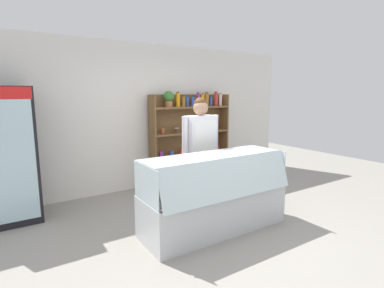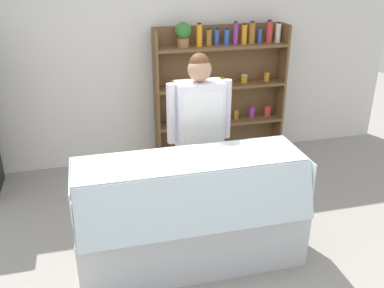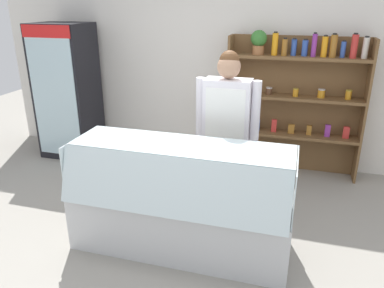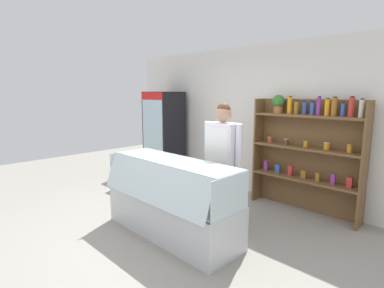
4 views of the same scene
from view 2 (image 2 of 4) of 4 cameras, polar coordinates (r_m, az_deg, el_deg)
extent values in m
plane|color=gray|center=(4.03, -0.39, -15.57)|extent=(12.00, 12.00, 0.00)
cube|color=white|center=(5.51, -6.26, 11.14)|extent=(6.80, 0.10, 2.70)
cube|color=brown|center=(5.68, 3.40, 6.78)|extent=(1.70, 0.02, 1.77)
cube|color=brown|center=(5.37, -4.72, 5.69)|extent=(0.03, 0.28, 1.77)
cube|color=brown|center=(5.86, 11.68, 6.85)|extent=(0.03, 0.28, 1.77)
cube|color=brown|center=(5.67, 3.73, 2.96)|extent=(1.64, 0.28, 0.04)
cube|color=brown|center=(5.51, 3.87, 7.76)|extent=(1.64, 0.28, 0.04)
cube|color=brown|center=(5.40, 4.02, 12.81)|extent=(1.64, 0.28, 0.04)
cylinder|color=#996038|center=(5.25, -1.19, 13.37)|extent=(0.14, 0.14, 0.11)
sphere|color=#35742D|center=(5.23, -1.21, 14.88)|extent=(0.20, 0.20, 0.20)
cylinder|color=orange|center=(5.28, 0.98, 14.27)|extent=(0.07, 0.07, 0.26)
cylinder|color=black|center=(5.26, 0.97, 15.78)|extent=(0.05, 0.05, 0.02)
cylinder|color=#9E6623|center=(5.31, 2.28, 13.93)|extent=(0.07, 0.07, 0.20)
cylinder|color=black|center=(5.31, 2.24, 15.09)|extent=(0.04, 0.04, 0.02)
cylinder|color=#3356B2|center=(5.38, 3.27, 14.06)|extent=(0.06, 0.06, 0.20)
cylinder|color=black|center=(5.34, 3.39, 15.12)|extent=(0.04, 0.04, 0.02)
cylinder|color=#3356B2|center=(5.41, 4.64, 14.03)|extent=(0.07, 0.07, 0.19)
cylinder|color=black|center=(5.38, 4.74, 15.07)|extent=(0.05, 0.05, 0.02)
cylinder|color=purple|center=(5.41, 5.83, 14.39)|extent=(0.06, 0.06, 0.26)
cylinder|color=black|center=(5.40, 5.85, 15.88)|extent=(0.04, 0.04, 0.02)
cylinder|color=orange|center=(5.47, 6.97, 14.30)|extent=(0.07, 0.07, 0.24)
cylinder|color=black|center=(5.44, 7.04, 15.60)|extent=(0.05, 0.05, 0.02)
cylinder|color=#9E6623|center=(5.49, 8.00, 14.41)|extent=(0.08, 0.08, 0.26)
cylinder|color=black|center=(5.48, 8.07, 15.84)|extent=(0.05, 0.05, 0.02)
cylinder|color=#3356B2|center=(5.56, 9.01, 14.07)|extent=(0.06, 0.06, 0.18)
cylinder|color=black|center=(5.53, 9.13, 15.06)|extent=(0.04, 0.04, 0.02)
cylinder|color=red|center=(5.57, 10.27, 14.44)|extent=(0.08, 0.08, 0.27)
cylinder|color=black|center=(5.56, 10.31, 15.91)|extent=(0.05, 0.05, 0.02)
cylinder|color=silver|center=(5.64, 11.38, 14.31)|extent=(0.07, 0.07, 0.24)
cylinder|color=black|center=(5.62, 11.49, 15.58)|extent=(0.04, 0.04, 0.02)
cylinder|color=#BF4C2D|center=(5.36, -2.55, 7.95)|extent=(0.07, 0.07, 0.08)
cylinder|color=gold|center=(5.33, -2.53, 8.40)|extent=(0.07, 0.07, 0.01)
cylinder|color=brown|center=(5.41, 0.62, 8.13)|extent=(0.08, 0.08, 0.08)
cylinder|color=silver|center=(5.40, 0.61, 8.61)|extent=(0.08, 0.08, 0.01)
cylinder|color=orange|center=(5.49, 4.00, 8.36)|extent=(0.07, 0.07, 0.09)
cylinder|color=gold|center=(5.49, 3.99, 8.87)|extent=(0.07, 0.07, 0.01)
cylinder|color=orange|center=(5.61, 6.96, 8.64)|extent=(0.09, 0.09, 0.10)
cylinder|color=silver|center=(5.58, 7.03, 9.15)|extent=(0.09, 0.09, 0.01)
cylinder|color=orange|center=(5.73, 9.92, 8.81)|extent=(0.07, 0.07, 0.10)
cylinder|color=gold|center=(5.70, 10.01, 9.34)|extent=(0.07, 0.07, 0.01)
cube|color=purple|center=(5.48, -2.92, 3.33)|extent=(0.06, 0.04, 0.17)
cube|color=#3356B2|center=(5.53, -0.65, 3.43)|extent=(0.08, 0.04, 0.14)
cube|color=red|center=(5.58, 1.57, 3.74)|extent=(0.07, 0.04, 0.17)
cube|color=#9E6623|center=(5.65, 3.75, 3.71)|extent=(0.08, 0.04, 0.12)
cube|color=#9E6623|center=(5.71, 5.88, 3.92)|extent=(0.06, 0.04, 0.13)
cube|color=purple|center=(5.79, 7.97, 4.21)|extent=(0.07, 0.04, 0.15)
cube|color=red|center=(5.87, 9.99, 4.34)|extent=(0.08, 0.04, 0.15)
cube|color=silver|center=(3.91, -0.15, -11.87)|extent=(1.97, 0.69, 0.55)
cube|color=white|center=(3.75, -0.16, -8.22)|extent=(1.91, 0.63, 0.03)
cube|color=silver|center=(3.37, 1.18, -8.12)|extent=(1.93, 0.16, 0.47)
cube|color=silver|center=(3.58, -0.36, -1.98)|extent=(1.93, 0.53, 0.01)
cube|color=silver|center=(3.57, -15.64, -7.18)|extent=(0.01, 0.65, 0.45)
cube|color=silver|center=(3.96, 13.66, -3.64)|extent=(0.01, 0.65, 0.45)
cube|color=tan|center=(3.72, -12.53, -8.45)|extent=(0.17, 0.13, 0.05)
cube|color=white|center=(3.54, -12.37, -10.19)|extent=(0.05, 0.03, 0.02)
cube|color=tan|center=(3.72, -8.45, -7.95)|extent=(0.16, 0.14, 0.06)
cube|color=white|center=(3.55, -8.07, -9.74)|extent=(0.05, 0.03, 0.02)
cube|color=beige|center=(3.75, -4.41, -7.56)|extent=(0.16, 0.11, 0.05)
cube|color=white|center=(3.58, -3.83, -9.24)|extent=(0.05, 0.03, 0.02)
cube|color=beige|center=(3.80, -0.46, -7.12)|extent=(0.16, 0.14, 0.04)
cube|color=white|center=(3.63, 0.32, -8.70)|extent=(0.05, 0.03, 0.02)
cube|color=tan|center=(3.86, 3.37, -6.53)|extent=(0.16, 0.14, 0.05)
cube|color=white|center=(3.69, 4.33, -8.13)|extent=(0.05, 0.03, 0.02)
cube|color=tan|center=(3.93, 7.07, -6.01)|extent=(0.16, 0.13, 0.05)
cube|color=white|center=(3.77, 8.17, -7.55)|extent=(0.05, 0.03, 0.02)
cube|color=beige|center=(4.03, 10.59, -5.48)|extent=(0.16, 0.12, 0.06)
cube|color=white|center=(3.87, 11.83, -6.96)|extent=(0.05, 0.03, 0.02)
cylinder|color=#A35B4C|center=(3.54, -12.65, -9.45)|extent=(0.20, 0.16, 0.14)
cylinder|color=#C1706B|center=(3.55, -9.05, -9.21)|extent=(0.19, 0.13, 0.12)
cylinder|color=white|center=(3.75, 7.51, -6.10)|extent=(0.07, 0.07, 0.24)
cylinder|color=white|center=(3.78, 8.92, -5.96)|extent=(0.07, 0.07, 0.23)
cylinder|color=#383D51|center=(4.47, -0.34, -5.01)|extent=(0.13, 0.13, 0.80)
cylinder|color=#383D51|center=(4.51, 2.14, -4.70)|extent=(0.13, 0.13, 0.80)
cube|color=white|center=(4.18, 0.97, 3.93)|extent=(0.46, 0.24, 0.66)
cube|color=white|center=(4.21, 1.38, -1.16)|extent=(0.38, 0.01, 1.24)
cylinder|color=white|center=(4.11, -2.78, 4.03)|extent=(0.09, 0.09, 0.60)
cylinder|color=white|center=(4.25, 4.62, 4.65)|extent=(0.09, 0.09, 0.60)
sphere|color=tan|center=(4.05, 1.02, 9.91)|extent=(0.23, 0.23, 0.23)
sphere|color=brown|center=(4.05, 0.99, 10.72)|extent=(0.19, 0.19, 0.19)
camera|label=1|loc=(1.72, -88.59, -29.10)|focal=28.00mm
camera|label=3|loc=(1.75, 64.18, -3.35)|focal=35.00mm
camera|label=4|loc=(3.74, 63.98, -0.66)|focal=28.00mm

